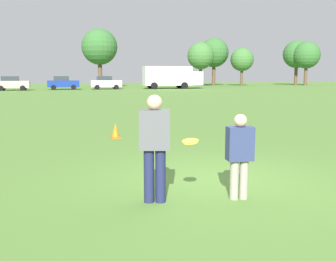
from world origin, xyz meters
The scene contains 15 objects.
ground_plane centered at (0.00, 0.00, 0.00)m, with size 174.85×174.85×0.00m, color #517A33.
player_thrower centered at (-1.54, -0.85, 1.00)m, with size 0.55×0.41×1.77m.
player_defender centered at (-0.14, -1.11, 0.81)m, with size 0.46×0.31×1.44m.
frisbee centered at (-0.98, -1.00, 1.01)m, with size 0.27×0.27×0.09m.
traffic_cone centered at (-1.02, 5.89, 0.23)m, with size 0.32×0.32×0.48m.
parked_car_center centered at (-7.20, 47.49, 0.92)m, with size 4.29×2.39×1.82m.
parked_car_mid_right centered at (-0.79, 48.55, 0.92)m, with size 4.29×2.39×1.82m.
parked_car_near_right centered at (4.91, 47.79, 0.92)m, with size 4.29×2.39×1.82m.
box_truck centered at (14.31, 47.13, 1.75)m, with size 8.62×3.31×3.18m.
tree_center_elm centered at (5.34, 56.49, 6.34)m, with size 5.67×5.67×9.22m.
tree_east_birch centered at (22.82, 56.95, 5.20)m, with size 4.65×4.65×7.56m.
tree_east_oak centered at (26.78, 60.20, 5.96)m, with size 5.33×5.33×8.67m.
tree_far_east_pine centered at (30.81, 56.92, 4.65)m, with size 4.16×4.16×6.76m.
tree_far_west_pine centered at (42.71, 57.59, 5.79)m, with size 5.18×5.18×8.41m.
tree_horizon_center centered at (43.19, 55.29, 5.56)m, with size 4.97×4.97×8.08m.
Camera 1 is at (-3.19, -6.84, 2.09)m, focal length 41.72 mm.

